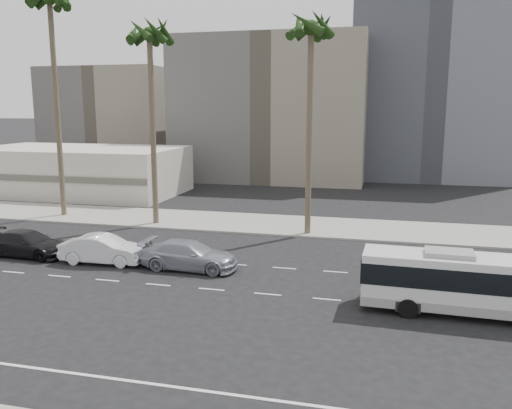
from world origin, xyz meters
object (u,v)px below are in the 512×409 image
(car_c, at_px, (27,244))
(palm_near, at_px, (311,33))
(car_a, at_px, (189,255))
(city_bus, at_px, (479,283))
(palm_far, at_px, (50,3))
(car_b, at_px, (103,249))
(palm_mid, at_px, (150,38))

(car_c, height_order, palm_near, palm_near)
(car_a, xyz_separation_m, car_c, (-11.00, 0.08, -0.02))
(city_bus, xyz_separation_m, car_a, (-15.21, 3.47, -0.72))
(car_a, distance_m, palm_near, 17.70)
(city_bus, height_order, car_a, city_bus)
(palm_far, bearing_deg, car_b, -47.94)
(city_bus, bearing_deg, car_b, 173.00)
(car_a, xyz_separation_m, palm_far, (-16.00, 11.49, 16.78))
(car_a, bearing_deg, city_bus, -101.76)
(palm_mid, height_order, palm_far, palm_far)
(palm_mid, bearing_deg, city_bus, -32.22)
(palm_far, bearing_deg, car_c, -66.33)
(city_bus, relative_size, car_a, 1.81)
(car_c, bearing_deg, palm_mid, -18.57)
(palm_near, relative_size, palm_mid, 0.99)
(car_a, height_order, car_c, car_a)
(car_a, bearing_deg, car_b, 92.65)
(palm_near, bearing_deg, car_a, -119.02)
(car_b, height_order, car_c, car_b)
(car_b, bearing_deg, palm_mid, 5.12)
(car_b, bearing_deg, car_a, -90.85)
(car_a, xyz_separation_m, palm_mid, (-6.90, 10.46, 13.63))
(car_c, bearing_deg, palm_far, 26.64)
(palm_near, distance_m, palm_mid, 12.41)
(city_bus, distance_m, palm_near, 20.96)
(city_bus, height_order, palm_far, palm_far)
(car_c, relative_size, palm_mid, 0.35)
(palm_near, bearing_deg, city_bus, -54.03)
(car_b, bearing_deg, palm_far, 39.66)
(palm_mid, relative_size, palm_far, 0.83)
(city_bus, xyz_separation_m, car_c, (-26.21, 3.55, -0.74))
(palm_near, relative_size, palm_far, 0.82)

